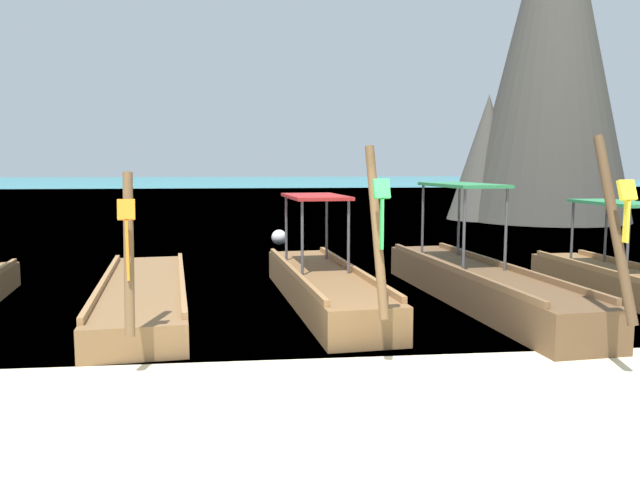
# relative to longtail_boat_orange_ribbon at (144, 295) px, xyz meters

# --- Properties ---
(ground) EXTENTS (120.00, 120.00, 0.00)m
(ground) POSITION_rel_longtail_boat_orange_ribbon_xyz_m (2.92, -4.35, -0.24)
(ground) COLOR beige
(sea_water) EXTENTS (120.00, 120.00, 0.00)m
(sea_water) POSITION_rel_longtail_boat_orange_ribbon_xyz_m (2.92, 56.89, -0.24)
(sea_water) COLOR teal
(sea_water) RESTS_ON ground
(longtail_boat_orange_ribbon) EXTENTS (2.10, 6.71, 2.39)m
(longtail_boat_orange_ribbon) POSITION_rel_longtail_boat_orange_ribbon_xyz_m (0.00, 0.00, 0.00)
(longtail_boat_orange_ribbon) COLOR brown
(longtail_boat_orange_ribbon) RESTS_ON ground
(longtail_boat_green_ribbon) EXTENTS (1.76, 6.48, 2.72)m
(longtail_boat_green_ribbon) POSITION_rel_longtail_boat_orange_ribbon_xyz_m (3.11, 0.03, 0.11)
(longtail_boat_green_ribbon) COLOR brown
(longtail_boat_green_ribbon) RESTS_ON ground
(longtail_boat_yellow_ribbon) EXTENTS (1.73, 7.37, 2.84)m
(longtail_boat_yellow_ribbon) POSITION_rel_longtail_boat_orange_ribbon_xyz_m (5.87, -0.23, 0.13)
(longtail_boat_yellow_ribbon) COLOR brown
(longtail_boat_yellow_ribbon) RESTS_ON ground
(longtail_boat_red_ribbon) EXTENTS (1.39, 6.22, 2.43)m
(longtail_boat_red_ribbon) POSITION_rel_longtail_boat_orange_ribbon_xyz_m (8.73, -0.49, 0.08)
(longtail_boat_red_ribbon) COLOR brown
(longtail_boat_red_ribbon) RESTS_ON ground
(karst_rock) EXTENTS (7.77, 7.03, 15.69)m
(karst_rock) POSITION_rel_longtail_boat_orange_ribbon_xyz_m (14.72, 15.98, 7.23)
(karst_rock) COLOR #47443D
(karst_rock) RESTS_ON ground
(mooring_buoy_near) EXTENTS (0.47, 0.47, 0.47)m
(mooring_buoy_near) POSITION_rel_longtail_boat_orange_ribbon_xyz_m (2.70, 8.41, -0.00)
(mooring_buoy_near) COLOR white
(mooring_buoy_near) RESTS_ON sea_water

